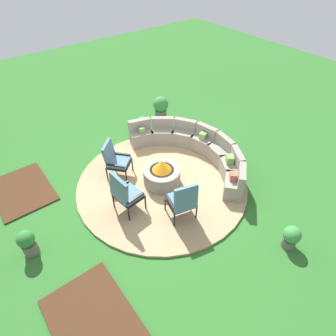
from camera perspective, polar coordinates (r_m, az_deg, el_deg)
ground_plane at (r=7.66m, az=-1.19°, el=-3.14°), size 24.00×24.00×0.00m
patio_circle at (r=7.64m, az=-1.19°, el=-2.98°), size 4.45×4.45×0.06m
mulch_bed_left at (r=8.36m, az=-26.87°, el=-3.94°), size 1.78×1.33×0.04m
mulch_bed_right at (r=5.86m, az=-14.72°, el=-26.94°), size 1.78×1.33×0.04m
fire_pit at (r=7.43m, az=-1.22°, el=-1.25°), size 0.96×0.96×0.72m
curved_stone_bench at (r=8.27m, az=5.36°, el=3.88°), size 3.84×1.93×0.78m
lounge_chair_front_left at (r=7.61m, az=-10.38°, el=1.74°), size 0.79×0.80×1.05m
lounge_chair_front_right at (r=6.61m, az=-8.56°, el=-4.84°), size 0.68×0.62×1.16m
lounge_chair_back_left at (r=6.42m, az=2.93°, el=-6.37°), size 0.72×0.71×1.07m
potted_plant_0 at (r=10.16m, az=-1.44°, el=12.09°), size 0.52×0.52×0.77m
potted_plant_1 at (r=6.69m, az=23.19°, el=-12.39°), size 0.37×0.37×0.57m
potted_plant_2 at (r=9.50m, az=-5.05°, el=8.74°), size 0.34×0.34×0.54m
potted_plant_3 at (r=6.69m, az=-26.04°, el=-13.11°), size 0.36×0.36×0.65m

